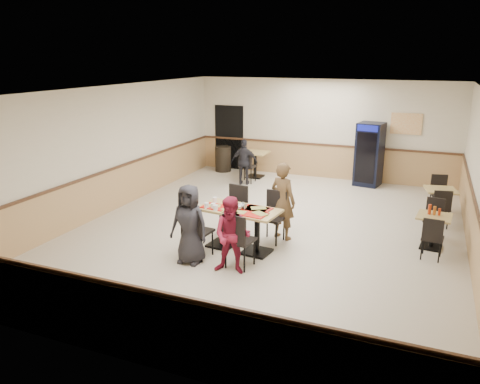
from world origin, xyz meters
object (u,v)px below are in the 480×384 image
at_px(diner_man_opposite, 283,201).
at_px(side_table_far, 440,199).
at_px(pepsi_cooler, 369,154).
at_px(diner_woman_right, 232,236).
at_px(back_table, 255,160).
at_px(trash_bin, 223,159).
at_px(lone_diner, 244,162).
at_px(main_table, 239,222).
at_px(diner_woman_left, 189,224).
at_px(side_table_near, 433,226).

xyz_separation_m(diner_man_opposite, side_table_far, (3.01, 2.54, -0.33)).
height_order(diner_man_opposite, pepsi_cooler, pepsi_cooler).
bearing_deg(diner_woman_right, side_table_far, 45.83).
xyz_separation_m(back_table, trash_bin, (-1.25, 0.35, -0.13)).
xyz_separation_m(lone_diner, back_table, (0.00, 0.91, -0.14)).
xyz_separation_m(main_table, trash_bin, (-2.94, 5.77, -0.15)).
bearing_deg(diner_woman_left, diner_woman_right, -6.40).
bearing_deg(lone_diner, side_table_far, 154.62).
distance_m(side_table_far, back_table, 5.67).
bearing_deg(diner_woman_right, lone_diner, 102.60).
bearing_deg(diner_man_opposite, trash_bin, -34.04).
xyz_separation_m(side_table_near, side_table_far, (0.12, 1.92, 0.03)).
distance_m(main_table, back_table, 5.68).
bearing_deg(back_table, lone_diner, -90.00).
distance_m(main_table, diner_woman_left, 1.09).
bearing_deg(trash_bin, main_table, -63.02).
relative_size(diner_woman_right, side_table_far, 1.75).
bearing_deg(pepsi_cooler, side_table_far, -41.22).
height_order(diner_woman_right, trash_bin, diner_woman_right).
bearing_deg(back_table, side_table_near, -37.10).
height_order(main_table, back_table, main_table).
bearing_deg(side_table_near, main_table, -156.77).
bearing_deg(diner_woman_right, trash_bin, 108.39).
bearing_deg(main_table, back_table, 113.76).
height_order(diner_man_opposite, side_table_far, diner_man_opposite).
distance_m(diner_woman_left, lone_diner, 5.51).
relative_size(diner_woman_left, diner_man_opposite, 0.92).
bearing_deg(back_table, diner_woman_right, -72.94).
height_order(main_table, pepsi_cooler, pepsi_cooler).
bearing_deg(back_table, diner_man_opposite, -63.20).
distance_m(main_table, diner_woman_right, 1.03).
xyz_separation_m(side_table_far, back_table, (-5.30, 2.00, 0.06)).
distance_m(diner_woman_right, lone_diner, 5.84).
relative_size(side_table_near, side_table_far, 0.87).
bearing_deg(lone_diner, diner_woman_right, 95.89).
xyz_separation_m(lone_diner, side_table_far, (5.30, -1.09, -0.19)).
bearing_deg(side_table_far, pepsi_cooler, 128.96).
relative_size(diner_man_opposite, lone_diner, 1.20).
distance_m(diner_man_opposite, trash_bin, 6.05).
bearing_deg(pepsi_cooler, lone_diner, -149.05).
xyz_separation_m(pepsi_cooler, trash_bin, (-4.62, -0.04, -0.51)).
bearing_deg(diner_man_opposite, back_table, -43.19).
height_order(main_table, lone_diner, lone_diner).
bearing_deg(trash_bin, pepsi_cooler, 0.53).
bearing_deg(side_table_near, diner_man_opposite, -167.97).
relative_size(main_table, diner_woman_right, 1.19).
xyz_separation_m(diner_woman_left, diner_man_opposite, (1.21, 1.77, 0.07)).
distance_m(diner_woman_right, trash_bin, 7.49).
distance_m(side_table_far, pepsi_cooler, 3.11).
bearing_deg(back_table, pepsi_cooler, 6.65).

